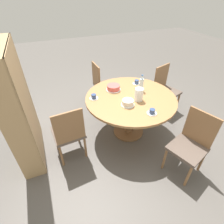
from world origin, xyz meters
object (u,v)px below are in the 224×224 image
at_px(coffee_pot, 139,94).
at_px(water_bottle, 141,84).
at_px(chair_c, 191,143).
at_px(bookshelf, 22,111).
at_px(cake_second, 128,103).
at_px(cup_a, 94,97).
at_px(cake_main, 113,88).
at_px(chair_d, 165,88).
at_px(chair_b, 69,132).
at_px(chair_a, 103,84).
at_px(cup_c, 152,112).
at_px(cup_b, 137,82).

bearing_deg(coffee_pot, water_bottle, -36.69).
bearing_deg(chair_c, bookshelf, -139.10).
relative_size(cake_second, cup_a, 1.44).
bearing_deg(water_bottle, bookshelf, 87.99).
bearing_deg(coffee_pot, cake_main, 27.90).
xyz_separation_m(chair_d, cake_second, (-0.57, 1.13, 0.29)).
relative_size(chair_b, bookshelf, 0.56).
bearing_deg(chair_c, cake_main, -174.91).
xyz_separation_m(chair_a, chair_d, (-0.67, -1.08, 0.00)).
bearing_deg(water_bottle, cake_second, 127.62).
bearing_deg(chair_d, cup_a, 169.89).
xyz_separation_m(chair_c, coffee_pot, (0.85, 0.34, 0.36)).
bearing_deg(chair_b, bookshelf, -37.12).
bearing_deg(bookshelf, water_bottle, 87.99).
bearing_deg(cake_main, coffee_pot, -152.10).
bearing_deg(chair_b, cake_second, 173.19).
bearing_deg(cup_a, cup_c, -137.51).
bearing_deg(cup_a, chair_b, 123.98).
bearing_deg(cup_b, chair_b, 110.80).
height_order(chair_b, cup_a, chair_b).
bearing_deg(chair_c, coffee_pot, -177.09).
height_order(chair_b, water_bottle, water_bottle).
bearing_deg(chair_a, chair_c, -167.94).
xyz_separation_m(chair_c, chair_d, (1.36, -0.58, 0.00)).
relative_size(chair_c, water_bottle, 3.32).
relative_size(cake_main, cup_c, 1.75).
bearing_deg(water_bottle, coffee_pot, 143.31).
relative_size(cake_main, cup_a, 1.75).
height_order(water_bottle, cup_c, water_bottle).
xyz_separation_m(chair_a, coffee_pot, (-1.18, -0.16, 0.36)).
distance_m(bookshelf, coffee_pot, 1.67).
xyz_separation_m(chair_b, cake_main, (0.46, -0.88, 0.29)).
distance_m(chair_c, cake_main, 1.44).
relative_size(chair_d, water_bottle, 3.32).
xyz_separation_m(bookshelf, cake_second, (-0.37, -1.43, 0.00)).
distance_m(chair_b, water_bottle, 1.37).
bearing_deg(water_bottle, cup_b, -12.03).
distance_m(cake_second, cup_c, 0.38).
relative_size(water_bottle, cake_second, 1.40).
distance_m(chair_c, cake_second, 1.01).
xyz_separation_m(chair_a, cup_c, (-1.55, -0.17, 0.28)).
height_order(chair_a, coffee_pot, coffee_pot).
xyz_separation_m(bookshelf, coffee_pot, (-0.31, -1.64, 0.07)).
xyz_separation_m(chair_b, cup_b, (0.51, -1.34, 0.28)).
bearing_deg(water_bottle, cake_main, 65.22).
height_order(cup_a, cup_b, same).
distance_m(coffee_pot, cake_main, 0.50).
bearing_deg(chair_a, chair_d, -123.41).
bearing_deg(cup_b, chair_d, -87.42).
relative_size(water_bottle, cup_b, 2.01).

